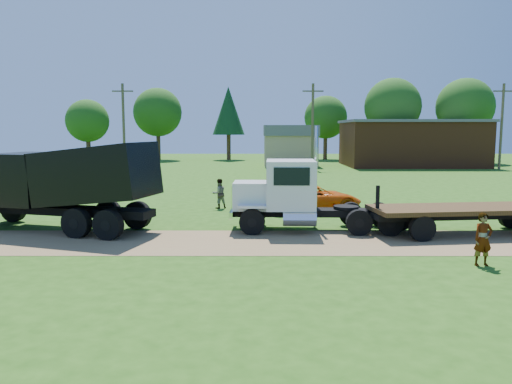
{
  "coord_description": "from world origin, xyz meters",
  "views": [
    {
      "loc": [
        0.07,
        -18.17,
        4.14
      ],
      "look_at": [
        0.05,
        2.26,
        1.6
      ],
      "focal_mm": 35.0,
      "sensor_mm": 36.0,
      "label": 1
    }
  ],
  "objects_px": {
    "flatbed_trailer": "(470,213)",
    "orange_pickup": "(314,198)",
    "spectator_a": "(483,239)",
    "white_semi_tractor": "(292,195)",
    "black_dump_truck": "(64,182)"
  },
  "relations": [
    {
      "from": "white_semi_tractor",
      "to": "orange_pickup",
      "type": "relative_size",
      "value": 1.48
    },
    {
      "from": "black_dump_truck",
      "to": "spectator_a",
      "type": "xyz_separation_m",
      "value": [
        14.85,
        -5.39,
        -1.2
      ]
    },
    {
      "from": "black_dump_truck",
      "to": "orange_pickup",
      "type": "relative_size",
      "value": 1.78
    },
    {
      "from": "white_semi_tractor",
      "to": "spectator_a",
      "type": "bearing_deg",
      "value": -43.31
    },
    {
      "from": "flatbed_trailer",
      "to": "spectator_a",
      "type": "bearing_deg",
      "value": -115.52
    },
    {
      "from": "orange_pickup",
      "to": "flatbed_trailer",
      "type": "bearing_deg",
      "value": -149.81
    },
    {
      "from": "flatbed_trailer",
      "to": "spectator_a",
      "type": "height_order",
      "value": "flatbed_trailer"
    },
    {
      "from": "white_semi_tractor",
      "to": "black_dump_truck",
      "type": "height_order",
      "value": "white_semi_tractor"
    },
    {
      "from": "orange_pickup",
      "to": "spectator_a",
      "type": "height_order",
      "value": "spectator_a"
    },
    {
      "from": "white_semi_tractor",
      "to": "black_dump_truck",
      "type": "bearing_deg",
      "value": -177.68
    },
    {
      "from": "flatbed_trailer",
      "to": "orange_pickup",
      "type": "bearing_deg",
      "value": 127.54
    },
    {
      "from": "white_semi_tractor",
      "to": "flatbed_trailer",
      "type": "distance_m",
      "value": 7.09
    },
    {
      "from": "black_dump_truck",
      "to": "spectator_a",
      "type": "distance_m",
      "value": 15.85
    },
    {
      "from": "flatbed_trailer",
      "to": "spectator_a",
      "type": "xyz_separation_m",
      "value": [
        -1.57,
        -4.68,
        -0.04
      ]
    },
    {
      "from": "black_dump_truck",
      "to": "flatbed_trailer",
      "type": "height_order",
      "value": "black_dump_truck"
    }
  ]
}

